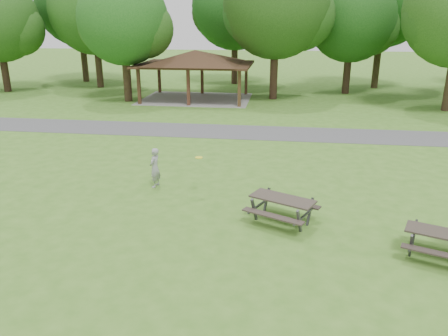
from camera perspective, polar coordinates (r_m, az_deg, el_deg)
ground at (r=11.78m, az=-7.68°, el=-12.12°), size 160.00×160.00×0.00m
asphalt_path at (r=24.61m, az=0.90°, el=4.77°), size 120.00×3.20×0.02m
pavilion at (r=34.51m, az=-3.77°, el=13.98°), size 8.60×7.01×3.76m
tree_row_c at (r=42.20m, az=-16.48°, el=18.92°), size 8.19×7.80×10.67m
tree_row_d at (r=34.31m, az=-12.89°, el=18.07°), size 6.93×6.60×9.27m
tree_row_e at (r=34.73m, az=7.01°, el=20.06°), size 8.40×8.00×11.02m
tree_row_f at (r=38.56m, az=16.45°, el=17.95°), size 7.35×7.00×9.55m
tree_deep_a at (r=46.63m, az=-18.30°, el=19.42°), size 8.40×8.00×11.38m
tree_deep_b at (r=42.99m, az=1.58°, el=20.09°), size 8.40×8.00×11.13m
tree_deep_c at (r=42.53m, az=20.26°, el=19.78°), size 8.82×8.40×11.90m
picnic_table_middle at (r=13.62m, az=7.62°, el=-4.67°), size 2.45×2.26×0.85m
picnic_table_far at (r=12.90m, az=26.65°, el=-8.27°), size 2.25×2.04×0.80m
frisbee_in_flight at (r=15.28m, az=-3.30°, el=1.38°), size 0.32×0.32×0.02m
frisbee_thrower at (r=16.52m, az=-9.02°, el=0.04°), size 0.47×0.61×1.51m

